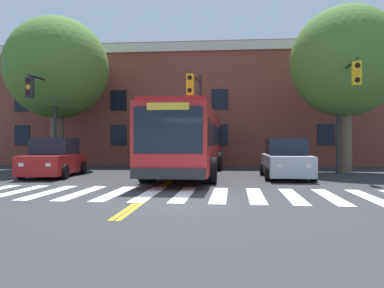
{
  "coord_description": "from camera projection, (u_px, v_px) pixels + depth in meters",
  "views": [
    {
      "loc": [
        1.21,
        -9.77,
        1.65
      ],
      "look_at": [
        -0.35,
        7.69,
        1.54
      ],
      "focal_mm": 35.0,
      "sensor_mm": 36.0,
      "label": 1
    }
  ],
  "objects": [
    {
      "name": "building_facade",
      "position": [
        221.0,
        109.0,
        29.99
      ],
      "size": [
        34.75,
        10.01,
        8.47
      ],
      "color": "brown",
      "rests_on": "ground"
    },
    {
      "name": "lane_line_yellow_inner",
      "position": [
        190.0,
        166.0,
        25.72
      ],
      "size": [
        0.12,
        36.0,
        0.01
      ],
      "primitive_type": "cube",
      "color": "gold",
      "rests_on": "ground"
    },
    {
      "name": "lane_line_yellow_outer",
      "position": [
        193.0,
        166.0,
        25.7
      ],
      "size": [
        0.12,
        36.0,
        0.01
      ],
      "primitive_type": "cube",
      "color": "gold",
      "rests_on": "ground"
    },
    {
      "name": "traffic_light_near_corner",
      "position": [
        345.0,
        97.0,
        17.87
      ],
      "size": [
        0.65,
        4.25,
        5.58
      ],
      "color": "#28282D",
      "rests_on": "ground"
    },
    {
      "name": "street_tree_curbside_small",
      "position": [
        57.0,
        69.0,
        22.28
      ],
      "size": [
        8.62,
        8.81,
        9.02
      ],
      "color": "brown",
      "rests_on": "ground"
    },
    {
      "name": "traffic_light_overhead",
      "position": [
        196.0,
        104.0,
        19.76
      ],
      "size": [
        0.52,
        3.62,
        5.46
      ],
      "color": "#28282D",
      "rests_on": "ground"
    },
    {
      "name": "city_bus",
      "position": [
        189.0,
        140.0,
        18.58
      ],
      "size": [
        3.2,
        12.51,
        3.2
      ],
      "color": "#B22323",
      "rests_on": "ground"
    },
    {
      "name": "car_silver_far_lane",
      "position": [
        286.0,
        160.0,
        16.94
      ],
      "size": [
        2.15,
        4.39,
        1.8
      ],
      "color": "#B7BABF",
      "rests_on": "ground"
    },
    {
      "name": "traffic_light_far_corner",
      "position": [
        45.0,
        105.0,
        19.4
      ],
      "size": [
        0.35,
        2.82,
        5.42
      ],
      "color": "#28282D",
      "rests_on": "ground"
    },
    {
      "name": "car_tan_behind_bus",
      "position": [
        209.0,
        149.0,
        28.0
      ],
      "size": [
        2.41,
        5.26,
        2.37
      ],
      "color": "tan",
      "rests_on": "ground"
    },
    {
      "name": "car_red_near_lane",
      "position": [
        55.0,
        159.0,
        17.77
      ],
      "size": [
        2.46,
        4.74,
        1.83
      ],
      "color": "#AD1E1E",
      "rests_on": "ground"
    },
    {
      "name": "street_tree_curbside_large",
      "position": [
        346.0,
        62.0,
        19.86
      ],
      "size": [
        7.6,
        7.35,
        8.86
      ],
      "color": "brown",
      "rests_on": "ground"
    },
    {
      "name": "crosswalk",
      "position": [
        184.0,
        194.0,
        11.67
      ],
      "size": [
        13.84,
        3.79,
        0.01
      ],
      "color": "white",
      "rests_on": "ground"
    },
    {
      "name": "ground_plane",
      "position": [
        179.0,
        204.0,
        9.85
      ],
      "size": [
        120.0,
        120.0,
        0.0
      ],
      "primitive_type": "plane",
      "color": "#303033"
    }
  ]
}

